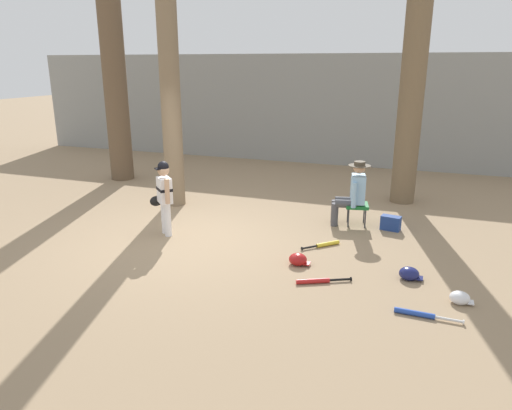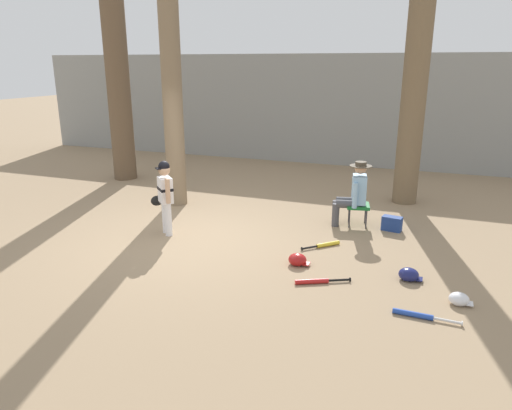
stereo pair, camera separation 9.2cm
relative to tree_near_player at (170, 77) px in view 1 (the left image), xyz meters
name	(u,v)px [view 1 (the left image)]	position (x,y,z in m)	size (l,w,h in m)	color
ground_plane	(190,240)	(1.28, -1.85, -2.63)	(60.00, 60.00, 0.00)	#937A5B
concrete_back_wall	(299,109)	(1.28, 5.33, -1.05)	(18.00, 0.36, 3.15)	gray
tree_near_player	(170,77)	(0.00, 0.00, 0.00)	(0.59, 0.59, 5.85)	#7F6B51
tree_behind_spectator	(412,88)	(4.54, 1.82, -0.22)	(0.74, 0.74, 5.55)	brown
young_ballplayer	(164,193)	(0.75, -1.70, -1.89)	(0.57, 0.45, 1.31)	white
folding_stool	(357,206)	(3.82, -0.09, -2.27)	(0.47, 0.47, 0.41)	#196B2D
seated_spectator	(352,191)	(3.73, -0.11, -1.99)	(0.68, 0.54, 1.20)	#47474C
handbag_beside_stool	(391,223)	(4.45, -0.15, -2.50)	(0.34, 0.18, 0.26)	navy
tree_far_left	(115,83)	(-2.43, 1.58, -0.22)	(0.84, 0.84, 5.65)	brown
bat_blue_youth	(420,314)	(5.02, -3.17, -2.60)	(0.78, 0.10, 0.07)	#2347AD
bat_red_barrel	(317,281)	(3.68, -2.71, -2.60)	(0.72, 0.40, 0.07)	red
bat_yellow_trainer	(325,244)	(3.50, -1.34, -2.60)	(0.55, 0.54, 0.07)	yellow
batting_helmet_red	(298,259)	(3.27, -2.19, -2.55)	(0.32, 0.25, 0.19)	#A81919
batting_helmet_white	(460,298)	(5.48, -2.66, -2.56)	(0.29, 0.22, 0.17)	silver
batting_helmet_navy	(409,274)	(4.85, -2.15, -2.55)	(0.32, 0.25, 0.19)	navy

